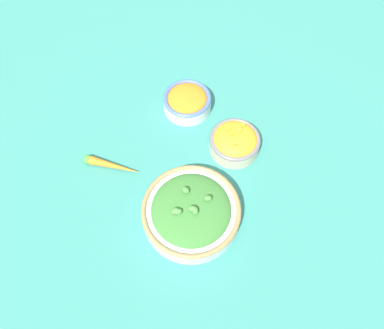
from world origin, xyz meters
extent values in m
plane|color=#337F75|center=(0.00, 0.00, 0.00)|extent=(3.00, 3.00, 0.00)
cylinder|color=silver|center=(0.10, 0.07, 0.02)|extent=(0.23, 0.23, 0.05)
torus|color=#997A4C|center=(0.10, 0.07, 0.05)|extent=(0.23, 0.23, 0.01)
ellipsoid|color=#387533|center=(0.10, 0.07, 0.05)|extent=(0.18, 0.18, 0.04)
ellipsoid|color=#47893D|center=(0.08, 0.04, 0.07)|extent=(0.02, 0.02, 0.01)
ellipsoid|color=#47893D|center=(0.13, 0.05, 0.07)|extent=(0.02, 0.02, 0.01)
ellipsoid|color=#47893D|center=(0.11, 0.08, 0.07)|extent=(0.02, 0.02, 0.01)
ellipsoid|color=#47893D|center=(0.11, 0.09, 0.07)|extent=(0.02, 0.02, 0.01)
ellipsoid|color=#47893D|center=(0.07, 0.09, 0.07)|extent=(0.02, 0.02, 0.01)
ellipsoid|color=#47893D|center=(0.13, 0.06, 0.07)|extent=(0.02, 0.02, 0.01)
cylinder|color=beige|center=(-0.12, 0.05, 0.02)|extent=(0.13, 0.13, 0.04)
torus|color=slate|center=(-0.12, 0.05, 0.04)|extent=(0.13, 0.13, 0.01)
ellipsoid|color=orange|center=(-0.12, 0.05, 0.04)|extent=(0.11, 0.11, 0.04)
cube|color=#F4A828|center=(-0.15, 0.05, 0.06)|extent=(0.01, 0.01, 0.01)
cube|color=#F4A828|center=(-0.11, 0.04, 0.07)|extent=(0.01, 0.01, 0.01)
cube|color=#F4A828|center=(-0.12, 0.03, 0.06)|extent=(0.01, 0.01, 0.01)
cube|color=#F4A828|center=(-0.13, 0.05, 0.07)|extent=(0.01, 0.01, 0.01)
cube|color=#F4A828|center=(-0.09, 0.06, 0.06)|extent=(0.01, 0.01, 0.01)
cube|color=#F4A828|center=(-0.13, 0.05, 0.07)|extent=(0.01, 0.01, 0.01)
cylinder|color=white|center=(-0.15, -0.12, 0.02)|extent=(0.13, 0.13, 0.04)
torus|color=#4766B7|center=(-0.15, -0.12, 0.04)|extent=(0.13, 0.13, 0.01)
ellipsoid|color=orange|center=(-0.15, -0.12, 0.04)|extent=(0.11, 0.11, 0.03)
cone|color=orange|center=(0.11, -0.16, 0.01)|extent=(0.06, 0.13, 0.02)
sphere|color=#4C9338|center=(0.13, -0.23, 0.01)|extent=(0.02, 0.02, 0.02)
camera|label=1|loc=(0.36, 0.26, 0.83)|focal=35.00mm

